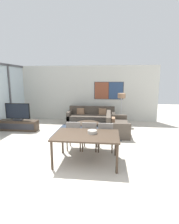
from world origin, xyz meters
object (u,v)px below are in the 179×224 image
dining_chair_centre (90,134)px  dining_chair_left (74,133)px  tv_console (19,125)px  television (18,112)px  sofa_side (115,127)px  dining_chair_right (105,135)px  dining_table (86,137)px  floor_lamp (122,98)px  fruit_bowl (92,132)px  coffee_table (88,125)px  sofa_main (91,118)px

dining_chair_centre → dining_chair_left: bearing=178.5°
tv_console → television: (-0.00, 0.00, 0.57)m
dining_chair_left → dining_chair_centre: size_ratio=1.00×
sofa_side → dining_chair_right: 1.86m
dining_table → dining_chair_left: size_ratio=1.84×
dining_table → floor_lamp: size_ratio=1.11×
dining_chair_right → floor_lamp: floor_lamp is taller
fruit_bowl → television: bearing=144.3°
television → tv_console: bearing=-90.0°
sofa_side → dining_chair_left: bearing=144.1°
coffee_table → fruit_bowl: 2.61m
sofa_side → dining_chair_left: dining_chair_left is taller
television → fruit_bowl: size_ratio=4.26×
dining_chair_centre → floor_lamp: bearing=70.4°
dining_table → fruit_bowl: (0.14, 0.10, 0.12)m
television → sofa_side: (4.02, 0.05, -0.52)m
sofa_main → fruit_bowl: 4.01m
dining_chair_left → dining_chair_right: 0.94m
sofa_side → fruit_bowl: fruit_bowl is taller
dining_chair_right → dining_chair_left: bearing=178.3°
fruit_bowl → coffee_table: bearing=99.8°
dining_table → dining_chair_left: dining_chair_left is taller
sofa_main → dining_chair_left: (-0.18, -3.29, 0.24)m
dining_chair_right → fruit_bowl: dining_chair_right is taller
floor_lamp → sofa_side: bearing=-102.6°
dining_table → sofa_side: bearing=72.2°
sofa_side → coffee_table: bearing=86.0°
tv_console → coffee_table: size_ratio=1.75×
tv_console → floor_lamp: size_ratio=1.10×
dining_chair_left → sofa_side: bearing=54.1°
tv_console → dining_table: 4.09m
television → dining_chair_right: 4.09m
sofa_main → coffee_table: (0.00, -1.43, 0.02)m
floor_lamp → dining_table: bearing=-106.0°
sofa_side → tv_console: bearing=90.7°
fruit_bowl → sofa_side: bearing=74.5°
television → sofa_side: size_ratio=0.64×
coffee_table → dining_chair_centre: size_ratio=1.04×
coffee_table → fruit_bowl: (0.43, -2.53, 0.51)m
tv_console → fruit_bowl: bearing=-35.7°
floor_lamp → fruit_bowl: bearing=-104.4°
sofa_main → dining_chair_left: dining_chair_left is taller
tv_console → dining_chair_centre: (3.21, -1.75, 0.30)m
fruit_bowl → floor_lamp: (0.98, 3.80, 0.47)m
dining_table → floor_lamp: 4.09m
dining_chair_centre → fruit_bowl: size_ratio=3.65×
sofa_main → dining_chair_right: bearing=-77.0°
television → coffee_table: television is taller
sofa_side → dining_table: bearing=162.2°
sofa_side → dining_chair_centre: bearing=155.5°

